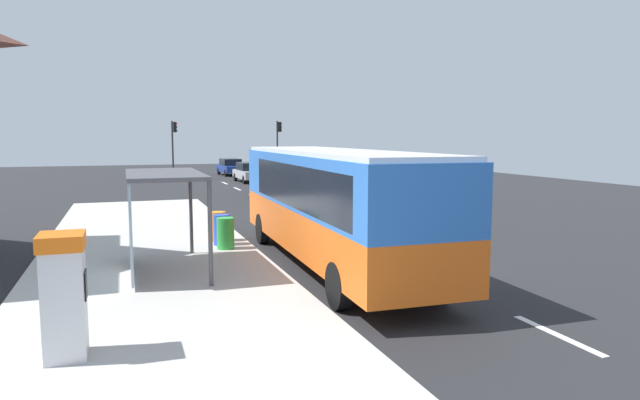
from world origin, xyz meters
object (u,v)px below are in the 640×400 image
(bus, at_px, (332,200))
(traffic_light_far_side, at_px, (174,141))
(sedan_near, at_px, (231,167))
(bus_shelter, at_px, (152,196))
(ticket_machine, at_px, (64,295))
(recycling_bin_blue, at_px, (222,230))
(sedan_far, at_px, (250,172))
(white_van, at_px, (284,173))
(recycling_bin_orange, at_px, (218,226))
(traffic_light_near_side, at_px, (278,140))
(recycling_bin_green, at_px, (226,233))

(bus, bearing_deg, traffic_light_far_side, 92.41)
(sedan_near, distance_m, bus_shelter, 37.95)
(ticket_machine, distance_m, recycling_bin_blue, 9.14)
(bus, height_order, traffic_light_far_side, traffic_light_far_side)
(sedan_far, bearing_deg, white_van, -90.54)
(white_van, height_order, bus_shelter, bus_shelter)
(recycling_bin_orange, relative_size, traffic_light_far_side, 0.20)
(bus, distance_m, traffic_light_near_side, 33.00)
(bus, relative_size, ticket_machine, 5.71)
(traffic_light_near_side, bearing_deg, traffic_light_far_side, 174.69)
(bus, xyz_separation_m, sedan_near, (4.01, 37.20, -1.05))
(recycling_bin_orange, bearing_deg, recycling_bin_green, -90.00)
(sedan_far, height_order, traffic_light_near_side, traffic_light_near_side)
(ticket_machine, bearing_deg, recycling_bin_green, 63.58)
(white_van, bearing_deg, traffic_light_near_side, 76.28)
(bus, xyz_separation_m, ticket_machine, (-6.27, -5.08, -0.67))
(ticket_machine, distance_m, recycling_bin_orange, 9.78)
(white_van, distance_m, recycling_bin_green, 17.37)
(sedan_near, xyz_separation_m, bus_shelter, (-8.71, -36.92, 1.31))
(sedan_far, bearing_deg, bus, -97.87)
(white_van, relative_size, traffic_light_near_side, 1.08)
(sedan_far, distance_m, bus_shelter, 30.05)
(traffic_light_near_side, bearing_deg, sedan_far, -135.37)
(ticket_machine, xyz_separation_m, bus_shelter, (1.56, 5.36, 0.93))
(bus, xyz_separation_m, traffic_light_far_side, (-1.39, 32.97, 1.37))
(recycling_bin_blue, bearing_deg, white_van, 67.48)
(sedan_near, relative_size, sedan_far, 1.01)
(recycling_bin_orange, xyz_separation_m, traffic_light_far_side, (1.10, 29.05, 2.56))
(recycling_bin_green, xyz_separation_m, bus_shelter, (-2.21, -2.24, 1.44))
(bus, relative_size, traffic_light_far_side, 2.30)
(recycling_bin_blue, bearing_deg, bus, -52.32)
(recycling_bin_green, relative_size, recycling_bin_blue, 1.00)
(sedan_near, bearing_deg, bus_shelter, -103.27)
(bus, height_order, white_van, bus)
(recycling_bin_blue, bearing_deg, bus_shelter, -126.95)
(bus_shelter, bearing_deg, sedan_near, 76.73)
(white_van, bearing_deg, recycling_bin_orange, -113.48)
(bus, bearing_deg, recycling_bin_blue, 127.68)
(sedan_far, relative_size, traffic_light_near_side, 0.92)
(ticket_machine, relative_size, traffic_light_far_side, 0.40)
(bus_shelter, bearing_deg, recycling_bin_blue, 53.05)
(bus, relative_size, sedan_far, 2.48)
(sedan_far, xyz_separation_m, traffic_light_near_side, (3.20, 3.16, 2.45))
(recycling_bin_orange, relative_size, bus_shelter, 0.24)
(recycling_bin_blue, bearing_deg, sedan_far, 75.86)
(traffic_light_near_side, bearing_deg, recycling_bin_blue, -108.53)
(traffic_light_near_side, bearing_deg, bus, -102.64)
(traffic_light_near_side, distance_m, traffic_light_far_side, 8.64)
(recycling_bin_green, relative_size, bus_shelter, 0.24)
(sedan_far, relative_size, ticket_machine, 2.30)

